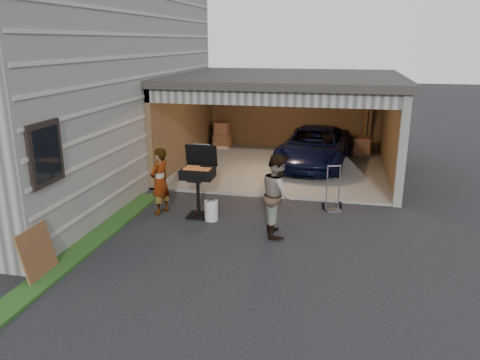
% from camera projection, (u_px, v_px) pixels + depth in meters
% --- Properties ---
extents(ground, '(80.00, 80.00, 0.00)m').
position_uv_depth(ground, '(200.00, 253.00, 8.83)').
color(ground, black).
rests_on(ground, ground).
extents(house, '(7.00, 11.00, 5.50)m').
position_uv_depth(house, '(33.00, 82.00, 13.01)').
color(house, '#474744').
rests_on(house, ground).
extents(groundcover_strip, '(0.50, 8.00, 0.06)m').
position_uv_depth(groundcover_strip, '(63.00, 264.00, 8.34)').
color(groundcover_strip, '#193814').
rests_on(groundcover_strip, ground).
extents(garage, '(6.80, 6.30, 2.90)m').
position_uv_depth(garage, '(286.00, 108.00, 14.50)').
color(garage, '#605E59').
rests_on(garage, ground).
extents(minivan, '(2.38, 4.46, 1.19)m').
position_uv_depth(minivan, '(315.00, 148.00, 14.78)').
color(minivan, black).
rests_on(minivan, ground).
extents(woman, '(0.52, 0.65, 1.55)m').
position_uv_depth(woman, '(160.00, 181.00, 10.71)').
color(woman, '#CAE6FF').
rests_on(woman, ground).
extents(man, '(0.84, 0.97, 1.70)m').
position_uv_depth(man, '(278.00, 195.00, 9.49)').
color(man, '#421E1A').
rests_on(man, ground).
extents(bbq_grill, '(0.72, 0.64, 1.61)m').
position_uv_depth(bbq_grill, '(198.00, 176.00, 10.45)').
color(bbq_grill, black).
rests_on(bbq_grill, ground).
extents(propane_tank, '(0.38, 0.38, 0.46)m').
position_uv_depth(propane_tank, '(211.00, 210.00, 10.42)').
color(propane_tank, silver).
rests_on(propane_tank, ground).
extents(plywood_panel, '(0.22, 0.79, 0.87)m').
position_uv_depth(plywood_panel, '(37.00, 253.00, 7.84)').
color(plywood_panel, '#59311E').
rests_on(plywood_panel, ground).
extents(hand_truck, '(0.48, 0.44, 1.10)m').
position_uv_depth(hand_truck, '(333.00, 202.00, 11.04)').
color(hand_truck, gray).
rests_on(hand_truck, ground).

